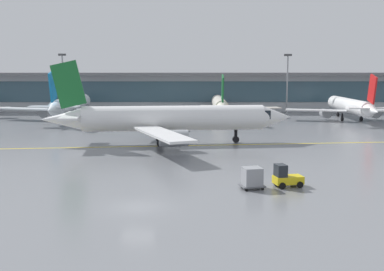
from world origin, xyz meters
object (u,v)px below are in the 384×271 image
at_px(cargo_dolly_lead, 253,177).
at_px(apron_light_mast_2, 289,81).
at_px(baggage_tug, 287,177).
at_px(apron_light_mast_1, 64,81).
at_px(gate_airplane_2, 72,105).
at_px(gate_airplane_3, 221,104).
at_px(gate_airplane_4, 351,106).
at_px(taxiing_regional_jet, 172,119).

height_order(cargo_dolly_lead, apron_light_mast_2, apron_light_mast_2).
distance_m(baggage_tug, apron_light_mast_2, 71.58).
bearing_deg(apron_light_mast_1, baggage_tug, -61.22).
distance_m(gate_airplane_2, apron_light_mast_1, 15.92).
xyz_separation_m(gate_airplane_3, cargo_dolly_lead, (-0.62, -61.89, -1.80)).
relative_size(gate_airplane_3, apron_light_mast_2, 2.05).
bearing_deg(cargo_dolly_lead, gate_airplane_2, 105.70).
bearing_deg(gate_airplane_4, taxiing_regional_jet, 130.49).
bearing_deg(taxiing_regional_jet, cargo_dolly_lead, -78.13).
relative_size(gate_airplane_4, baggage_tug, 10.26).
distance_m(gate_airplane_4, apron_light_mast_2, 18.07).
relative_size(gate_airplane_3, apron_light_mast_1, 2.04).
xyz_separation_m(taxiing_regional_jet, cargo_dolly_lead, (8.42, -25.66, -2.50)).
relative_size(gate_airplane_4, apron_light_mast_2, 2.09).
bearing_deg(gate_airplane_4, baggage_tug, 156.25).
bearing_deg(apron_light_mast_2, cargo_dolly_lead, -103.50).
relative_size(gate_airplane_2, taxiing_regional_jet, 0.87).
height_order(gate_airplane_4, taxiing_regional_jet, taxiing_regional_jet).
height_order(baggage_tug, cargo_dolly_lead, baggage_tug).
xyz_separation_m(baggage_tug, apron_light_mast_1, (-39.19, 71.36, 6.83)).
xyz_separation_m(gate_airplane_4, apron_light_mast_1, (-63.33, 15.48, 4.82)).
xyz_separation_m(gate_airplane_2, gate_airplane_4, (58.04, -1.20, -0.21)).
height_order(cargo_dolly_lead, apron_light_mast_1, apron_light_mast_1).
bearing_deg(apron_light_mast_1, apron_light_mast_2, -1.57).
xyz_separation_m(cargo_dolly_lead, apron_light_mast_2, (16.95, 70.60, 6.61)).
distance_m(gate_airplane_2, taxiing_regional_jet, 39.11).
bearing_deg(baggage_tug, apron_light_mast_1, 106.45).
relative_size(gate_airplane_2, gate_airplane_4, 1.07).
distance_m(gate_airplane_4, taxiing_regional_jet, 47.23).
xyz_separation_m(gate_airplane_4, taxiing_regional_jet, (-35.71, -30.91, 0.65)).
bearing_deg(apron_light_mast_1, taxiing_regional_jet, -59.23).
distance_m(gate_airplane_3, cargo_dolly_lead, 61.92).
xyz_separation_m(gate_airplane_2, apron_light_mast_1, (-5.29, 14.29, 4.61)).
bearing_deg(taxiing_regional_jet, baggage_tug, -71.42).
distance_m(taxiing_regional_jet, apron_light_mast_1, 54.15).
bearing_deg(baggage_tug, gate_airplane_3, 80.05).
bearing_deg(taxiing_regional_jet, apron_light_mast_2, 54.27).
bearing_deg(gate_airplane_2, apron_light_mast_1, 20.60).
xyz_separation_m(gate_airplane_2, cargo_dolly_lead, (30.75, -57.76, -2.06)).
distance_m(gate_airplane_4, apron_light_mast_1, 65.37).
bearing_deg(apron_light_mast_2, baggage_tug, -101.16).
relative_size(baggage_tug, apron_light_mast_1, 0.20).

